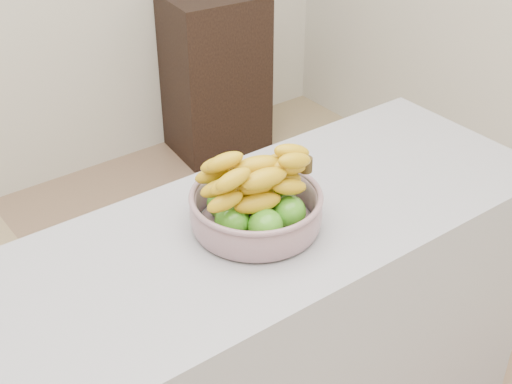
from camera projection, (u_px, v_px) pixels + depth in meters
counter at (205, 384)px, 1.92m from camera, size 2.00×0.60×0.90m
cabinet at (215, 75)px, 3.70m from camera, size 0.51×0.43×0.85m
fruit_bowl at (256, 205)px, 1.72m from camera, size 0.33×0.33×0.20m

